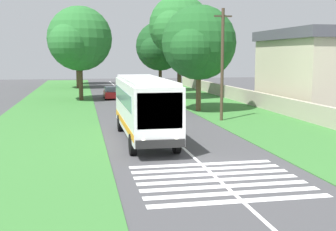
{
  "coord_description": "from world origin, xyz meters",
  "views": [
    {
      "loc": [
        -18.72,
        5.42,
        5.06
      ],
      "look_at": [
        6.36,
        0.54,
        1.6
      ],
      "focal_mm": 47.42,
      "sensor_mm": 36.0,
      "label": 1
    }
  ],
  "objects_px": {
    "trailing_car_0": "(157,101)",
    "roadside_tree_left_2": "(76,47)",
    "trailing_car_1": "(112,93)",
    "roadside_tree_right_1": "(197,45)",
    "roadside_tree_left_1": "(78,40)",
    "roadside_tree_right_0": "(159,47)",
    "roadside_tree_right_2": "(178,28)",
    "roadside_building": "(322,69)",
    "utility_pole": "(222,63)",
    "coach_bus": "(144,105)",
    "trailing_car_3": "(130,84)",
    "roadside_tree_left_0": "(80,49)",
    "trailing_car_2": "(135,88)"
  },
  "relations": [
    {
      "from": "trailing_car_0",
      "to": "roadside_tree_left_2",
      "type": "xyz_separation_m",
      "value": [
        27.68,
        8.03,
        5.68
      ]
    },
    {
      "from": "trailing_car_1",
      "to": "roadside_tree_right_1",
      "type": "relative_size",
      "value": 0.45
    },
    {
      "from": "trailing_car_0",
      "to": "roadside_tree_left_1",
      "type": "height_order",
      "value": "roadside_tree_left_1"
    },
    {
      "from": "roadside_tree_right_0",
      "to": "roadside_tree_right_2",
      "type": "height_order",
      "value": "roadside_tree_right_2"
    },
    {
      "from": "roadside_building",
      "to": "trailing_car_1",
      "type": "bearing_deg",
      "value": 54.19
    },
    {
      "from": "roadside_tree_right_2",
      "to": "trailing_car_1",
      "type": "bearing_deg",
      "value": 76.66
    },
    {
      "from": "roadside_building",
      "to": "trailing_car_0",
      "type": "bearing_deg",
      "value": 75.6
    },
    {
      "from": "roadside_tree_right_2",
      "to": "utility_pole",
      "type": "relative_size",
      "value": 1.39
    },
    {
      "from": "coach_bus",
      "to": "trailing_car_3",
      "type": "distance_m",
      "value": 42.71
    },
    {
      "from": "trailing_car_3",
      "to": "roadside_tree_left_0",
      "type": "xyz_separation_m",
      "value": [
        11.54,
        7.53,
        5.47
      ]
    },
    {
      "from": "roadside_tree_left_1",
      "to": "roadside_tree_right_1",
      "type": "height_order",
      "value": "roadside_tree_left_1"
    },
    {
      "from": "roadside_tree_left_0",
      "to": "roadside_building",
      "type": "bearing_deg",
      "value": -151.11
    },
    {
      "from": "roadside_tree_left_2",
      "to": "utility_pole",
      "type": "relative_size",
      "value": 1.18
    },
    {
      "from": "trailing_car_1",
      "to": "roadside_tree_left_2",
      "type": "height_order",
      "value": "roadside_tree_left_2"
    },
    {
      "from": "trailing_car_3",
      "to": "utility_pole",
      "type": "relative_size",
      "value": 0.5
    },
    {
      "from": "trailing_car_3",
      "to": "roadside_tree_right_2",
      "type": "relative_size",
      "value": 0.36
    },
    {
      "from": "trailing_car_2",
      "to": "roadside_tree_right_2",
      "type": "relative_size",
      "value": 0.36
    },
    {
      "from": "roadside_tree_left_0",
      "to": "roadside_tree_right_1",
      "type": "bearing_deg",
      "value": -165.62
    },
    {
      "from": "trailing_car_3",
      "to": "roadside_tree_right_0",
      "type": "distance_m",
      "value": 9.29
    },
    {
      "from": "trailing_car_0",
      "to": "utility_pole",
      "type": "relative_size",
      "value": 0.5
    },
    {
      "from": "trailing_car_1",
      "to": "roadside_tree_right_1",
      "type": "bearing_deg",
      "value": -153.08
    },
    {
      "from": "roadside_tree_right_1",
      "to": "roadside_building",
      "type": "height_order",
      "value": "roadside_tree_right_1"
    },
    {
      "from": "roadside_tree_right_0",
      "to": "roadside_tree_left_0",
      "type": "bearing_deg",
      "value": 31.13
    },
    {
      "from": "trailing_car_1",
      "to": "roadside_tree_left_2",
      "type": "distance_m",
      "value": 19.18
    },
    {
      "from": "trailing_car_1",
      "to": "trailing_car_2",
      "type": "xyz_separation_m",
      "value": [
        7.37,
        -3.65,
        0.0
      ]
    },
    {
      "from": "trailing_car_2",
      "to": "trailing_car_3",
      "type": "bearing_deg",
      "value": -1.51
    },
    {
      "from": "roadside_tree_left_2",
      "to": "utility_pole",
      "type": "xyz_separation_m",
      "value": [
        -37.67,
        -11.43,
        -1.87
      ]
    },
    {
      "from": "trailing_car_2",
      "to": "utility_pole",
      "type": "height_order",
      "value": "utility_pole"
    },
    {
      "from": "roadside_tree_left_2",
      "to": "trailing_car_0",
      "type": "bearing_deg",
      "value": -163.83
    },
    {
      "from": "coach_bus",
      "to": "roadside_tree_right_0",
      "type": "xyz_separation_m",
      "value": [
        35.89,
        -7.15,
        4.04
      ]
    },
    {
      "from": "roadside_tree_left_1",
      "to": "trailing_car_0",
      "type": "bearing_deg",
      "value": -138.04
    },
    {
      "from": "trailing_car_0",
      "to": "trailing_car_1",
      "type": "bearing_deg",
      "value": 21.05
    },
    {
      "from": "trailing_car_1",
      "to": "roadside_building",
      "type": "distance_m",
      "value": 23.77
    },
    {
      "from": "coach_bus",
      "to": "roadside_tree_right_2",
      "type": "bearing_deg",
      "value": -16.68
    },
    {
      "from": "trailing_car_0",
      "to": "roadside_tree_left_1",
      "type": "bearing_deg",
      "value": 41.96
    },
    {
      "from": "roadside_tree_right_2",
      "to": "utility_pole",
      "type": "distance_m",
      "value": 18.43
    },
    {
      "from": "coach_bus",
      "to": "trailing_car_2",
      "type": "bearing_deg",
      "value": -5.85
    },
    {
      "from": "trailing_car_1",
      "to": "roadside_tree_left_1",
      "type": "relative_size",
      "value": 0.41
    },
    {
      "from": "trailing_car_3",
      "to": "roadside_tree_left_2",
      "type": "distance_m",
      "value": 10.08
    },
    {
      "from": "roadside_tree_right_1",
      "to": "trailing_car_3",
      "type": "bearing_deg",
      "value": 5.76
    },
    {
      "from": "roadside_tree_right_1",
      "to": "utility_pole",
      "type": "xyz_separation_m",
      "value": [
        -6.36,
        -0.36,
        -1.57
      ]
    },
    {
      "from": "utility_pole",
      "to": "roadside_tree_left_0",
      "type": "bearing_deg",
      "value": 12.92
    },
    {
      "from": "utility_pole",
      "to": "trailing_car_3",
      "type": "bearing_deg",
      "value": 5.31
    },
    {
      "from": "trailing_car_2",
      "to": "roadside_tree_left_0",
      "type": "distance_m",
      "value": 22.07
    },
    {
      "from": "coach_bus",
      "to": "roadside_tree_left_1",
      "type": "bearing_deg",
      "value": 8.85
    },
    {
      "from": "trailing_car_2",
      "to": "roadside_tree_left_0",
      "type": "relative_size",
      "value": 0.46
    },
    {
      "from": "roadside_tree_left_1",
      "to": "roadside_tree_left_2",
      "type": "relative_size",
      "value": 1.04
    },
    {
      "from": "trailing_car_0",
      "to": "utility_pole",
      "type": "height_order",
      "value": "utility_pole"
    },
    {
      "from": "trailing_car_2",
      "to": "roadside_building",
      "type": "relative_size",
      "value": 0.34
    },
    {
      "from": "roadside_tree_left_0",
      "to": "utility_pole",
      "type": "distance_m",
      "value": 48.56
    }
  ]
}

